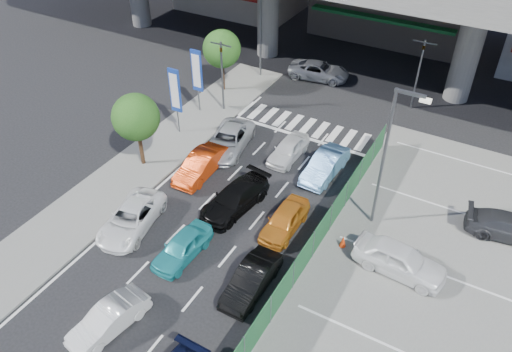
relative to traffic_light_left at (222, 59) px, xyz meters
The scene contains 26 objects.
ground 14.07m from the traffic_light_left, 62.68° to the right, with size 120.00×120.00×0.00m, color black.
parking_lot 20.28m from the traffic_light_left, 30.17° to the right, with size 12.00×28.00×0.06m, color slate.
sidewalk_left 8.93m from the traffic_light_left, 95.71° to the right, with size 4.00×30.00×0.12m, color slate.
fence_run 16.20m from the traffic_light_left, 43.73° to the right, with size 0.16×22.00×1.80m, color #1C542C, non-canonical shape.
traffic_light_left is the anchor object (origin of this frame).
traffic_light_right 13.63m from the traffic_light_left, 30.89° to the left, with size 1.60×1.24×5.20m.
street_lamp_right 14.68m from the traffic_light_left, 24.16° to the right, with size 1.65×0.22×8.00m.
street_lamp_left 6.06m from the traffic_light_left, 91.20° to the left, with size 1.65×0.22×8.00m.
signboard_near 4.22m from the traffic_light_left, 104.02° to the right, with size 0.80×0.14×4.70m.
signboard_far 1.93m from the traffic_light_left, 144.30° to the right, with size 0.80×0.14×4.70m.
tree_near 8.06m from the traffic_light_left, 95.71° to the right, with size 2.80×2.80×4.80m.
tree_far 3.02m from the traffic_light_left, 122.62° to the left, with size 2.80×2.80×4.80m.
hatch_white_back_mid 19.16m from the traffic_light_left, 72.63° to the right, with size 1.30×3.72×1.23m, color white.
sedan_white_mid_left 13.30m from the traffic_light_left, 79.64° to the right, with size 2.14×4.65×1.29m, color white.
taxi_teal_mid 14.66m from the traffic_light_left, 65.79° to the right, with size 1.48×3.68×1.25m, color teal.
hatch_black_mid_right 16.78m from the traffic_light_left, 53.17° to the right, with size 1.36×3.89×1.28m, color black.
taxi_orange_left 8.32m from the traffic_light_left, 67.86° to the right, with size 1.46×4.19×1.38m, color #C2330A.
sedan_black_mid 11.17m from the traffic_light_left, 54.24° to the right, with size 1.89×4.66×1.35m, color black.
taxi_orange_right 13.29m from the traffic_light_left, 43.27° to the right, with size 1.52×3.77×1.29m, color #C8711D.
wagon_silver_front_left 5.92m from the traffic_light_left, 53.92° to the right, with size 2.25×4.88×1.36m, color #B0B3B8.
sedan_white_front_mid 8.01m from the traffic_light_left, 23.98° to the right, with size 1.49×3.71×1.26m, color silver.
kei_truck_front_right 10.49m from the traffic_light_left, 20.33° to the right, with size 1.46×4.19×1.38m, color #68A1E0.
crossing_wagon_silver 9.46m from the traffic_light_left, 63.71° to the left, with size 2.21×4.78×1.33m, color #999CA1.
parked_sedan_white 18.04m from the traffic_light_left, 29.58° to the right, with size 1.78×4.42×1.51m, color white.
parked_sedan_dgrey 20.31m from the traffic_light_left, 10.60° to the right, with size 1.78×4.39×1.27m, color #323337.
traffic_cone 15.58m from the traffic_light_left, 34.28° to the right, with size 0.34×0.34×0.66m, color #F83A0D.
Camera 1 is at (11.24, -14.18, 18.46)m, focal length 35.00 mm.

